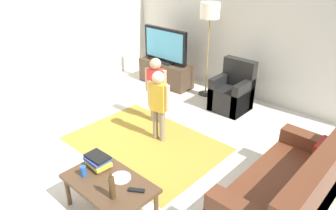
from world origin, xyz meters
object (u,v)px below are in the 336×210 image
at_px(tv_remote, 136,190).
at_px(soda_can, 83,171).
at_px(bottle, 112,187).
at_px(couch, 290,194).
at_px(floor_lamp, 210,16).
at_px(book_stack, 98,161).
at_px(tv, 165,46).
at_px(armchair, 233,93).
at_px(child_near_tv, 156,85).
at_px(plate, 121,178).
at_px(tv_stand, 166,73).
at_px(child_center, 158,100).
at_px(coffee_table, 109,185).

xyz_separation_m(tv_remote, soda_can, (-0.60, -0.22, 0.05)).
bearing_deg(bottle, couch, 48.43).
relative_size(floor_lamp, book_stack, 5.87).
xyz_separation_m(tv, couch, (3.54, -1.84, -0.56)).
relative_size(couch, armchair, 2.00).
xyz_separation_m(tv, child_near_tv, (1.01, -1.30, -0.18)).
xyz_separation_m(bottle, tv_remote, (0.10, 0.22, -0.12)).
bearing_deg(tv_remote, bottle, -147.78).
relative_size(soda_can, plate, 0.55).
xyz_separation_m(couch, floor_lamp, (-2.59, 2.01, 1.25)).
xyz_separation_m(tv_stand, bottle, (2.31, -3.25, 0.31)).
relative_size(tv_stand, child_near_tv, 1.08).
relative_size(tv, soda_can, 9.17).
bearing_deg(child_near_tv, bottle, -56.08).
bearing_deg(floor_lamp, child_center, -75.22).
relative_size(armchair, child_center, 0.82).
height_order(floor_lamp, book_stack, floor_lamp).
bearing_deg(tv, floor_lamp, 10.36).
bearing_deg(coffee_table, tv_stand, 123.71).
bearing_deg(tv_remote, child_center, 92.84).
height_order(child_center, plate, child_center).
distance_m(child_near_tv, child_center, 0.57).
bearing_deg(child_near_tv, tv_stand, 127.42).
distance_m(floor_lamp, bottle, 3.79).
bearing_deg(book_stack, child_near_tv, 114.29).
relative_size(child_near_tv, tv_remote, 6.56).
relative_size(child_center, bottle, 3.57).
height_order(armchair, bottle, armchair).
xyz_separation_m(armchair, bottle, (0.63, -3.21, 0.25)).
bearing_deg(child_center, tv_remote, -53.82).
bearing_deg(plate, book_stack, -175.77).
xyz_separation_m(book_stack, bottle, (0.52, -0.21, 0.06)).
bearing_deg(couch, plate, -140.66).
bearing_deg(book_stack, bottle, -22.25).
distance_m(coffee_table, tv_remote, 0.34).
bearing_deg(child_center, child_near_tv, 138.35).
bearing_deg(coffee_table, bottle, -28.61).
bearing_deg(floor_lamp, book_stack, -75.25).
height_order(floor_lamp, child_near_tv, floor_lamp).
xyz_separation_m(bottle, soda_can, (-0.50, 0.00, -0.07)).
bearing_deg(armchair, book_stack, -88.02).
relative_size(floor_lamp, child_near_tv, 1.60).
relative_size(book_stack, bottle, 0.98).
bearing_deg(child_center, armchair, 81.51).
distance_m(child_near_tv, tv_remote, 2.22).
distance_m(tv, floor_lamp, 1.19).
bearing_deg(tv_stand, armchair, -1.34).
height_order(tv, child_near_tv, tv).
bearing_deg(armchair, tv_stand, 178.66).
distance_m(tv_stand, couch, 4.00).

